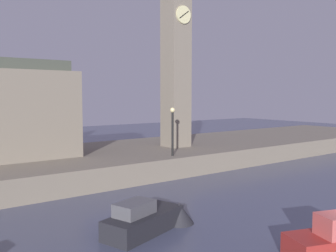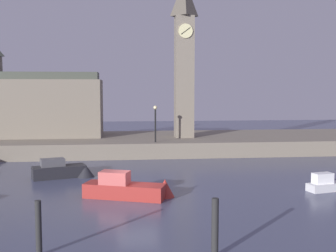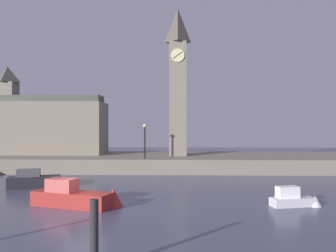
{
  "view_description": "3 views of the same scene",
  "coord_description": "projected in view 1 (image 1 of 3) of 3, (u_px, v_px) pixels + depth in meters",
  "views": [
    {
      "loc": [
        -14.28,
        -6.46,
        5.91
      ],
      "look_at": [
        3.8,
        17.91,
        3.42
      ],
      "focal_mm": 40.17,
      "sensor_mm": 36.0,
      "label": 1
    },
    {
      "loc": [
        -0.76,
        -24.83,
        6.68
      ],
      "look_at": [
        3.55,
        16.75,
        2.91
      ],
      "focal_mm": 44.77,
      "sensor_mm": 36.0,
      "label": 2
    },
    {
      "loc": [
        5.46,
        -20.56,
        4.77
      ],
      "look_at": [
        4.49,
        15.77,
        4.8
      ],
      "focal_mm": 37.98,
      "sensor_mm": 36.0,
      "label": 3
    }
  ],
  "objects": [
    {
      "name": "boat_barge_dark",
      "position": [
        151.0,
        219.0,
        16.4
      ],
      "size": [
        4.89,
        2.64,
        1.43
      ],
      "color": "#232328",
      "rests_on": "ground"
    },
    {
      "name": "clock_tower",
      "position": [
        176.0,
        46.0,
        31.81
      ],
      "size": [
        2.1,
        2.16,
        16.48
      ],
      "color": "slate",
      "rests_on": "far_embankment"
    },
    {
      "name": "far_embankment",
      "position": [
        114.0,
        160.0,
        30.08
      ],
      "size": [
        70.0,
        12.0,
        1.5
      ],
      "primitive_type": "cube",
      "color": "slate",
      "rests_on": "ground"
    },
    {
      "name": "streetlamp",
      "position": [
        173.0,
        125.0,
        27.22
      ],
      "size": [
        0.36,
        0.36,
        3.52
      ],
      "color": "black",
      "rests_on": "far_embankment"
    }
  ]
}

